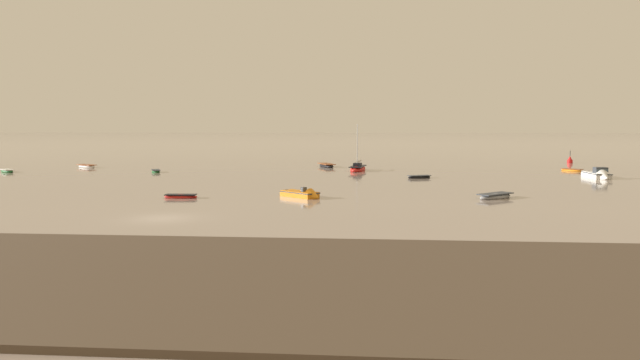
{
  "coord_description": "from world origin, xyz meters",
  "views": [
    {
      "loc": [
        14.55,
        -40.55,
        6.66
      ],
      "look_at": [
        9.24,
        22.93,
        0.64
      ],
      "focal_mm": 33.41,
      "sensor_mm": 36.0,
      "label": 1
    }
  ],
  "objects_px": {
    "rowboat_moored_1": "(181,197)",
    "rowboat_moored_3": "(87,166)",
    "rowboat_moored_4": "(572,170)",
    "motorboat_moored_1": "(305,195)",
    "channel_buoy": "(570,160)",
    "rowboat_moored_2": "(156,171)",
    "rowboat_moored_8": "(7,171)",
    "motorboat_moored_2": "(599,176)",
    "rowboat_moored_6": "(326,166)",
    "sailboat_moored_1": "(358,169)",
    "rowboat_moored_7": "(419,177)",
    "rowboat_moored_5": "(495,196)"
  },
  "relations": [
    {
      "from": "motorboat_moored_2",
      "to": "rowboat_moored_8",
      "type": "distance_m",
      "value": 78.27
    },
    {
      "from": "rowboat_moored_5",
      "to": "rowboat_moored_8",
      "type": "relative_size",
      "value": 1.13
    },
    {
      "from": "rowboat_moored_3",
      "to": "motorboat_moored_1",
      "type": "height_order",
      "value": "motorboat_moored_1"
    },
    {
      "from": "rowboat_moored_8",
      "to": "rowboat_moored_2",
      "type": "bearing_deg",
      "value": -133.25
    },
    {
      "from": "rowboat_moored_1",
      "to": "rowboat_moored_3",
      "type": "distance_m",
      "value": 44.26
    },
    {
      "from": "rowboat_moored_5",
      "to": "rowboat_moored_8",
      "type": "distance_m",
      "value": 65.91
    },
    {
      "from": "rowboat_moored_5",
      "to": "rowboat_moored_3",
      "type": "bearing_deg",
      "value": -73.21
    },
    {
      "from": "rowboat_moored_1",
      "to": "rowboat_moored_8",
      "type": "bearing_deg",
      "value": 138.68
    },
    {
      "from": "rowboat_moored_3",
      "to": "rowboat_moored_4",
      "type": "distance_m",
      "value": 71.77
    },
    {
      "from": "rowboat_moored_3",
      "to": "rowboat_moored_8",
      "type": "relative_size",
      "value": 1.2
    },
    {
      "from": "rowboat_moored_7",
      "to": "sailboat_moored_1",
      "type": "xyz_separation_m",
      "value": [
        -7.77,
        11.05,
        0.17
      ]
    },
    {
      "from": "rowboat_moored_2",
      "to": "sailboat_moored_1",
      "type": "distance_m",
      "value": 28.26
    },
    {
      "from": "rowboat_moored_3",
      "to": "sailboat_moored_1",
      "type": "bearing_deg",
      "value": -148.86
    },
    {
      "from": "rowboat_moored_6",
      "to": "rowboat_moored_7",
      "type": "bearing_deg",
      "value": 12.47
    },
    {
      "from": "rowboat_moored_5",
      "to": "sailboat_moored_1",
      "type": "distance_m",
      "value": 33.25
    },
    {
      "from": "rowboat_moored_1",
      "to": "rowboat_moored_7",
      "type": "height_order",
      "value": "rowboat_moored_7"
    },
    {
      "from": "rowboat_moored_2",
      "to": "rowboat_moored_5",
      "type": "bearing_deg",
      "value": 33.69
    },
    {
      "from": "rowboat_moored_1",
      "to": "rowboat_moored_4",
      "type": "height_order",
      "value": "rowboat_moored_4"
    },
    {
      "from": "motorboat_moored_1",
      "to": "motorboat_moored_2",
      "type": "height_order",
      "value": "motorboat_moored_2"
    },
    {
      "from": "rowboat_moored_8",
      "to": "rowboat_moored_4",
      "type": "bearing_deg",
      "value": -131.54
    },
    {
      "from": "rowboat_moored_1",
      "to": "rowboat_moored_2",
      "type": "distance_m",
      "value": 30.4
    },
    {
      "from": "rowboat_moored_3",
      "to": "rowboat_moored_8",
      "type": "distance_m",
      "value": 11.62
    },
    {
      "from": "rowboat_moored_6",
      "to": "channel_buoy",
      "type": "height_order",
      "value": "channel_buoy"
    },
    {
      "from": "channel_buoy",
      "to": "rowboat_moored_6",
      "type": "bearing_deg",
      "value": -162.75
    },
    {
      "from": "rowboat_moored_3",
      "to": "rowboat_moored_7",
      "type": "bearing_deg",
      "value": -160.68
    },
    {
      "from": "rowboat_moored_7",
      "to": "motorboat_moored_2",
      "type": "distance_m",
      "value": 22.07
    },
    {
      "from": "rowboat_moored_8",
      "to": "rowboat_moored_5",
      "type": "bearing_deg",
      "value": -158.86
    },
    {
      "from": "rowboat_moored_8",
      "to": "rowboat_moored_3",
      "type": "bearing_deg",
      "value": -83.41
    },
    {
      "from": "rowboat_moored_7",
      "to": "sailboat_moored_1",
      "type": "relative_size",
      "value": 0.47
    },
    {
      "from": "rowboat_moored_4",
      "to": "motorboat_moored_2",
      "type": "relative_size",
      "value": 0.53
    },
    {
      "from": "rowboat_moored_2",
      "to": "rowboat_moored_8",
      "type": "distance_m",
      "value": 20.68
    },
    {
      "from": "rowboat_moored_4",
      "to": "rowboat_moored_6",
      "type": "height_order",
      "value": "rowboat_moored_6"
    },
    {
      "from": "channel_buoy",
      "to": "rowboat_moored_2",
      "type": "bearing_deg",
      "value": -158.72
    },
    {
      "from": "sailboat_moored_1",
      "to": "rowboat_moored_8",
      "type": "height_order",
      "value": "sailboat_moored_1"
    },
    {
      "from": "rowboat_moored_1",
      "to": "motorboat_moored_1",
      "type": "distance_m",
      "value": 11.17
    },
    {
      "from": "rowboat_moored_1",
      "to": "rowboat_moored_5",
      "type": "bearing_deg",
      "value": 1.4
    },
    {
      "from": "rowboat_moored_2",
      "to": "rowboat_moored_3",
      "type": "height_order",
      "value": "rowboat_moored_3"
    },
    {
      "from": "rowboat_moored_4",
      "to": "motorboat_moored_1",
      "type": "height_order",
      "value": "motorboat_moored_1"
    },
    {
      "from": "channel_buoy",
      "to": "rowboat_moored_1",
      "type": "bearing_deg",
      "value": -134.22
    },
    {
      "from": "rowboat_moored_8",
      "to": "channel_buoy",
      "type": "relative_size",
      "value": 1.5
    },
    {
      "from": "rowboat_moored_1",
      "to": "rowboat_moored_2",
      "type": "bearing_deg",
      "value": 111.28
    },
    {
      "from": "channel_buoy",
      "to": "sailboat_moored_1",
      "type": "bearing_deg",
      "value": -151.16
    },
    {
      "from": "rowboat_moored_6",
      "to": "sailboat_moored_1",
      "type": "relative_size",
      "value": 0.72
    },
    {
      "from": "rowboat_moored_1",
      "to": "rowboat_moored_2",
      "type": "height_order",
      "value": "rowboat_moored_2"
    },
    {
      "from": "sailboat_moored_1",
      "to": "rowboat_moored_8",
      "type": "distance_m",
      "value": 48.87
    },
    {
      "from": "rowboat_moored_3",
      "to": "rowboat_moored_6",
      "type": "bearing_deg",
      "value": -138.43
    },
    {
      "from": "rowboat_moored_6",
      "to": "sailboat_moored_1",
      "type": "xyz_separation_m",
      "value": [
        5.01,
        -7.02,
        0.1
      ]
    },
    {
      "from": "rowboat_moored_3",
      "to": "motorboat_moored_1",
      "type": "xyz_separation_m",
      "value": [
        37.41,
        -34.43,
        0.03
      ]
    },
    {
      "from": "rowboat_moored_3",
      "to": "rowboat_moored_5",
      "type": "bearing_deg",
      "value": -176.5
    },
    {
      "from": "motorboat_moored_1",
      "to": "channel_buoy",
      "type": "height_order",
      "value": "channel_buoy"
    }
  ]
}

